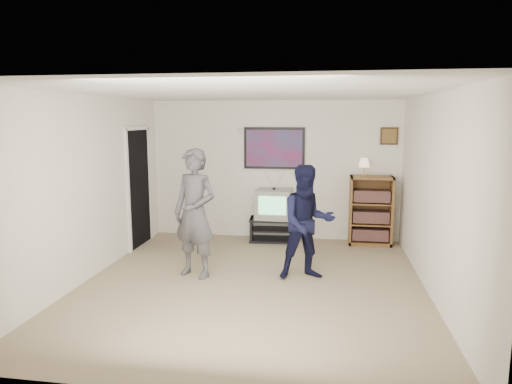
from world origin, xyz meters
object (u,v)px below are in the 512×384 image
(crt_television, at_px, (274,204))
(person_tall, at_px, (195,213))
(media_stand, at_px, (273,229))
(bookshelf, at_px, (370,210))
(person_short, at_px, (307,222))

(crt_television, distance_m, person_tall, 2.19)
(media_stand, height_order, bookshelf, bookshelf)
(person_short, bearing_deg, crt_television, 92.81)
(bookshelf, bearing_deg, media_stand, -178.32)
(bookshelf, distance_m, person_short, 2.17)
(bookshelf, relative_size, person_short, 0.76)
(media_stand, distance_m, person_short, 2.06)
(crt_television, xyz_separation_m, person_tall, (-0.86, -2.00, 0.22))
(media_stand, distance_m, person_tall, 2.28)
(media_stand, relative_size, crt_television, 1.40)
(media_stand, xyz_separation_m, person_tall, (-0.85, -2.00, 0.69))
(bookshelf, bearing_deg, person_tall, -141.20)
(media_stand, distance_m, crt_television, 0.47)
(person_short, bearing_deg, media_stand, 93.18)
(person_short, bearing_deg, bookshelf, 44.97)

